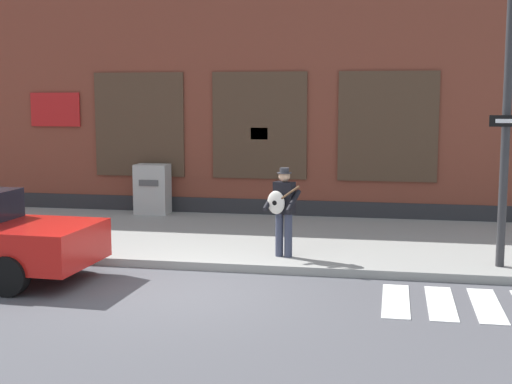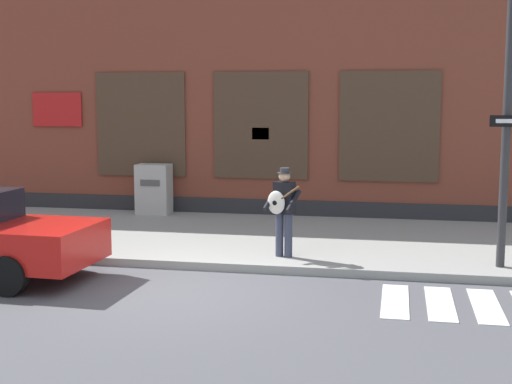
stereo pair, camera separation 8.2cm
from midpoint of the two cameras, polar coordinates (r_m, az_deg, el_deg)
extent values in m
plane|color=#4C4C51|center=(11.86, -6.20, -7.92)|extent=(160.00, 160.00, 0.00)
cube|color=gray|center=(15.78, -1.73, -3.68)|extent=(28.00, 5.53, 0.16)
cube|color=brown|center=(20.15, 1.24, 9.48)|extent=(28.00, 4.00, 7.64)
cube|color=#28282B|center=(18.39, 0.14, -1.43)|extent=(28.00, 0.04, 0.55)
cube|color=#473323|center=(19.03, -9.45, 5.34)|extent=(2.43, 0.06, 2.71)
cube|color=black|center=(19.02, -9.46, 5.33)|extent=(2.31, 0.03, 2.59)
cube|color=#473323|center=(18.16, 0.14, 5.33)|extent=(2.43, 0.06, 2.71)
cube|color=black|center=(18.15, 0.13, 5.33)|extent=(2.31, 0.03, 2.59)
cube|color=#473323|center=(17.84, 10.37, 5.17)|extent=(2.43, 0.06, 2.71)
cube|color=black|center=(17.83, 10.37, 5.17)|extent=(2.31, 0.03, 2.59)
cube|color=red|center=(19.95, -15.88, 6.37)|extent=(1.40, 0.04, 0.90)
cube|color=yellow|center=(18.15, 0.13, 4.70)|extent=(0.44, 0.02, 0.30)
cube|color=silver|center=(11.47, 10.92, -8.53)|extent=(0.42, 1.90, 0.01)
cube|color=silver|center=(11.49, 14.36, -8.60)|extent=(0.42, 1.90, 0.01)
cube|color=silver|center=(11.56, 17.78, -8.64)|extent=(0.42, 1.90, 0.01)
cube|color=silver|center=(12.84, -12.50, -3.47)|extent=(0.07, 0.24, 0.12)
cube|color=silver|center=(11.85, -14.86, -4.48)|extent=(0.07, 0.24, 0.12)
cylinder|color=black|center=(13.61, -15.44, -4.70)|extent=(0.67, 0.26, 0.66)
cylinder|color=black|center=(12.14, -19.37, -6.35)|extent=(0.67, 0.26, 0.66)
cylinder|color=#33384C|center=(13.49, 2.42, -3.49)|extent=(0.15, 0.15, 0.83)
cylinder|color=#33384C|center=(13.55, 1.70, -3.43)|extent=(0.15, 0.15, 0.83)
cube|color=black|center=(13.41, 2.10, -0.45)|extent=(0.43, 0.33, 0.60)
sphere|color=tan|center=(13.36, 2.11, 1.28)|extent=(0.22, 0.22, 0.22)
cylinder|color=#333338|center=(13.35, 2.11, 1.54)|extent=(0.27, 0.28, 0.02)
cylinder|color=#333338|center=(13.35, 2.11, 1.76)|extent=(0.18, 0.18, 0.09)
cylinder|color=black|center=(13.22, 2.83, -0.75)|extent=(0.24, 0.51, 0.39)
cylinder|color=black|center=(13.44, 0.99, -0.61)|extent=(0.24, 0.51, 0.39)
ellipsoid|color=silver|center=(13.30, 1.44, -0.85)|extent=(0.38, 0.23, 0.44)
cylinder|color=black|center=(13.25, 1.32, -0.88)|extent=(0.09, 0.04, 0.09)
cylinder|color=brown|center=(13.14, 2.40, -0.16)|extent=(0.46, 0.18, 0.34)
cylinder|color=#2D2D30|center=(13.21, 19.24, 5.74)|extent=(0.15, 0.15, 5.36)
cube|color=black|center=(13.10, 19.29, 5.38)|extent=(0.60, 0.03, 0.20)
cube|color=white|center=(13.09, 19.31, 5.38)|extent=(0.40, 0.01, 0.07)
cube|color=#ADADA8|center=(18.61, -8.41, 0.23)|extent=(0.86, 0.56, 1.29)
cube|color=#4C4C4C|center=(18.31, -8.72, 0.71)|extent=(0.52, 0.02, 0.16)
camera|label=1|loc=(0.04, -90.18, -0.02)|focal=50.00mm
camera|label=2|loc=(0.04, 89.82, 0.02)|focal=50.00mm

